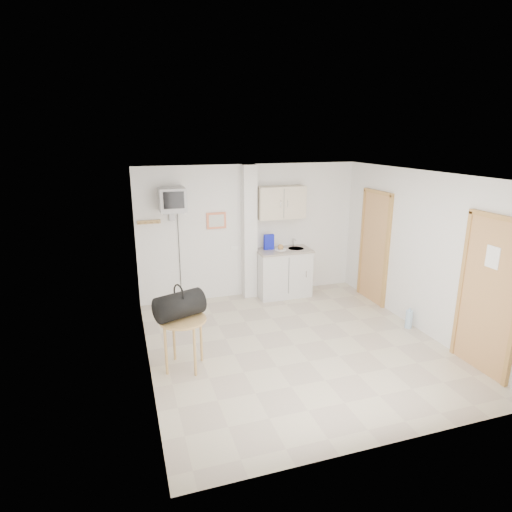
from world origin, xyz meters
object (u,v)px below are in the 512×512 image
object	(u,v)px
round_table	(183,326)
duffel_bag	(179,305)
crt_television	(172,200)
water_bottle	(409,319)

from	to	relation	value
round_table	duffel_bag	distance (m)	0.28
crt_television	round_table	world-z (taller)	crt_television
crt_television	round_table	bearing A→B (deg)	-95.31
duffel_bag	water_bottle	size ratio (longest dim) A/B	2.12
duffel_bag	water_bottle	distance (m)	3.73
water_bottle	round_table	bearing A→B (deg)	-178.19
water_bottle	crt_television	bearing A→B (deg)	149.27
round_table	water_bottle	size ratio (longest dim) A/B	2.12
crt_television	duffel_bag	xyz separation A→B (m)	(-0.23, -2.10, -1.05)
round_table	duffel_bag	xyz separation A→B (m)	(-0.03, 0.05, 0.27)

